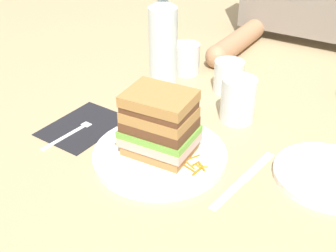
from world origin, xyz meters
name	(u,v)px	position (x,y,z in m)	size (l,w,h in m)	color
ground_plane	(160,157)	(0.00, 0.00, 0.00)	(3.00, 3.00, 0.00)	tan
main_plate	(160,154)	(0.00, 0.00, 0.01)	(0.25, 0.25, 0.01)	white
sandwich	(160,124)	(0.00, 0.00, 0.07)	(0.14, 0.10, 0.12)	#A87A42
carrot_shred_0	(122,136)	(-0.09, 0.00, 0.02)	(0.00, 0.00, 0.02)	orange
carrot_shred_1	(126,144)	(-0.07, -0.01, 0.01)	(0.00, 0.00, 0.02)	orange
carrot_shred_2	(131,137)	(-0.07, 0.01, 0.01)	(0.00, 0.00, 0.03)	orange
carrot_shred_3	(126,135)	(-0.09, 0.01, 0.02)	(0.00, 0.00, 0.02)	orange
carrot_shred_4	(125,141)	(-0.08, -0.01, 0.02)	(0.00, 0.00, 0.03)	orange
carrot_shred_5	(132,141)	(-0.06, 0.00, 0.02)	(0.00, 0.00, 0.02)	orange
carrot_shred_6	(120,138)	(-0.09, 0.00, 0.02)	(0.00, 0.00, 0.02)	orange
carrot_shred_7	(122,146)	(-0.07, -0.02, 0.02)	(0.00, 0.00, 0.03)	orange
carrot_shred_8	(132,135)	(-0.08, 0.02, 0.02)	(0.00, 0.00, 0.03)	orange
carrot_shred_9	(197,167)	(0.08, 0.00, 0.01)	(0.00, 0.00, 0.02)	orange
carrot_shred_10	(194,165)	(0.08, 0.00, 0.02)	(0.00, 0.00, 0.02)	orange
carrot_shred_11	(201,166)	(0.09, 0.00, 0.02)	(0.00, 0.00, 0.03)	orange
carrot_shred_12	(203,166)	(0.09, 0.00, 0.02)	(0.00, 0.00, 0.02)	orange
carrot_shred_13	(198,170)	(0.09, -0.01, 0.02)	(0.00, 0.00, 0.03)	orange
carrot_shred_14	(193,157)	(0.06, 0.02, 0.02)	(0.00, 0.00, 0.03)	orange
carrot_shred_15	(189,164)	(0.07, -0.01, 0.02)	(0.00, 0.00, 0.03)	orange
carrot_shred_16	(190,169)	(0.07, -0.02, 0.02)	(0.00, 0.00, 0.03)	orange
napkin_dark	(84,126)	(-0.20, 0.01, 0.00)	(0.13, 0.17, 0.00)	black
fork	(76,129)	(-0.20, -0.02, 0.00)	(0.03, 0.17, 0.00)	silver
knife	(242,181)	(0.16, 0.02, 0.00)	(0.04, 0.20, 0.00)	silver
juice_glass	(238,101)	(0.06, 0.21, 0.04)	(0.07, 0.07, 0.10)	white
water_bottle	(163,43)	(-0.15, 0.25, 0.12)	(0.07, 0.07, 0.26)	silver
empty_tumbler_0	(186,59)	(-0.15, 0.35, 0.04)	(0.07, 0.07, 0.08)	silver
empty_tumbler_1	(229,76)	(-0.01, 0.32, 0.04)	(0.07, 0.07, 0.08)	silver
side_plate	(328,175)	(0.28, 0.11, 0.01)	(0.19, 0.19, 0.01)	white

